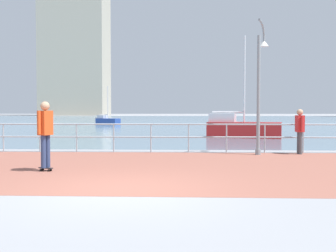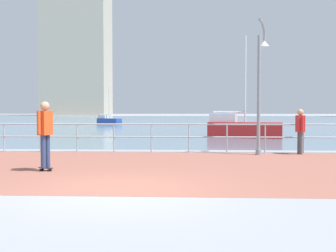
{
  "view_description": "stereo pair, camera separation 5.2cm",
  "coord_description": "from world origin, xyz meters",
  "px_view_note": "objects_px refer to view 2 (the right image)",
  "views": [
    {
      "loc": [
        1.28,
        -7.99,
        1.59
      ],
      "look_at": [
        0.76,
        4.2,
        1.1
      ],
      "focal_mm": 43.28,
      "sensor_mm": 36.0,
      "label": 1
    },
    {
      "loc": [
        1.33,
        -7.99,
        1.59
      ],
      "look_at": [
        0.76,
        4.2,
        1.1
      ],
      "focal_mm": 43.28,
      "sensor_mm": 36.0,
      "label": 2
    }
  ],
  "objects_px": {
    "bystander": "(300,128)",
    "sailboat_navy": "(108,121)",
    "skateboarder": "(45,129)",
    "sailboat_red": "(242,128)",
    "lamppost": "(261,80)"
  },
  "relations": [
    {
      "from": "bystander",
      "to": "sailboat_navy",
      "type": "bearing_deg",
      "value": 113.23
    },
    {
      "from": "skateboarder",
      "to": "bystander",
      "type": "height_order",
      "value": "skateboarder"
    },
    {
      "from": "sailboat_navy",
      "to": "bystander",
      "type": "bearing_deg",
      "value": -66.77
    },
    {
      "from": "bystander",
      "to": "sailboat_navy",
      "type": "height_order",
      "value": "sailboat_navy"
    },
    {
      "from": "skateboarder",
      "to": "sailboat_navy",
      "type": "distance_m",
      "value": 34.32
    },
    {
      "from": "skateboarder",
      "to": "sailboat_navy",
      "type": "relative_size",
      "value": 0.43
    },
    {
      "from": "bystander",
      "to": "sailboat_red",
      "type": "distance_m",
      "value": 8.63
    },
    {
      "from": "lamppost",
      "to": "skateboarder",
      "type": "bearing_deg",
      "value": -145.88
    },
    {
      "from": "lamppost",
      "to": "bystander",
      "type": "bearing_deg",
      "value": 3.87
    },
    {
      "from": "skateboarder",
      "to": "lamppost",
      "type": "bearing_deg",
      "value": 34.12
    },
    {
      "from": "sailboat_navy",
      "to": "lamppost",
      "type": "bearing_deg",
      "value": -69.22
    },
    {
      "from": "lamppost",
      "to": "sailboat_navy",
      "type": "relative_size",
      "value": 1.15
    },
    {
      "from": "skateboarder",
      "to": "sailboat_navy",
      "type": "height_order",
      "value": "sailboat_navy"
    },
    {
      "from": "lamppost",
      "to": "sailboat_navy",
      "type": "height_order",
      "value": "lamppost"
    },
    {
      "from": "bystander",
      "to": "sailboat_red",
      "type": "xyz_separation_m",
      "value": [
        -0.89,
        8.57,
        -0.39
      ]
    }
  ]
}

